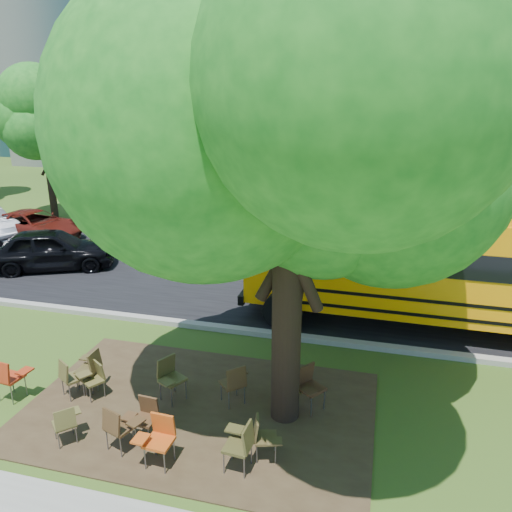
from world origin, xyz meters
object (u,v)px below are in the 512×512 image
(chair_3, at_px, (145,414))
(bg_car_red, at_px, (34,225))
(chair_6, at_px, (241,442))
(black_car, at_px, (51,249))
(main_tree, at_px, (291,135))
(chair_2, at_px, (66,421))
(chair_1, at_px, (71,375))
(chair_11, at_px, (235,380))
(chair_10, at_px, (170,375))
(chair_9, at_px, (94,376))
(chair_7, at_px, (263,435))
(chair_5, at_px, (159,435))
(chair_4, at_px, (119,425))
(chair_8, at_px, (90,365))
(chair_12, at_px, (309,384))
(chair_13, at_px, (287,394))
(chair_0, at_px, (8,375))

(chair_3, relative_size, bg_car_red, 0.19)
(chair_6, bearing_deg, black_car, 53.93)
(main_tree, relative_size, chair_2, 11.49)
(chair_1, relative_size, chair_11, 0.96)
(chair_1, height_order, chair_10, chair_10)
(chair_9, height_order, black_car, black_car)
(chair_7, bearing_deg, chair_6, -56.21)
(chair_2, relative_size, chair_3, 0.94)
(chair_5, height_order, chair_7, chair_5)
(chair_2, relative_size, chair_5, 0.85)
(chair_4, relative_size, chair_10, 0.94)
(chair_8, height_order, chair_10, chair_10)
(chair_6, bearing_deg, main_tree, -10.27)
(chair_5, height_order, chair_11, chair_5)
(chair_6, relative_size, chair_11, 1.02)
(chair_2, xyz_separation_m, chair_10, (1.27, 1.75, 0.11))
(chair_7, height_order, bg_car_red, bg_car_red)
(chair_12, height_order, chair_13, chair_12)
(chair_3, bearing_deg, chair_10, -83.48)
(chair_2, height_order, chair_13, chair_2)
(main_tree, height_order, chair_4, main_tree)
(chair_9, bearing_deg, chair_3, -177.68)
(chair_13, bearing_deg, black_car, 149.33)
(chair_8, bearing_deg, chair_5, -127.07)
(chair_0, xyz_separation_m, chair_9, (1.65, 0.55, -0.10))
(chair_6, xyz_separation_m, chair_12, (0.84, 2.01, 0.01))
(main_tree, height_order, chair_0, main_tree)
(chair_0, height_order, chair_12, chair_0)
(chair_9, bearing_deg, chair_12, -138.43)
(chair_13, bearing_deg, chair_12, 41.22)
(chair_13, relative_size, bg_car_red, 0.17)
(chair_8, xyz_separation_m, chair_12, (4.67, 0.46, 0.02))
(chair_4, bearing_deg, chair_12, 53.18)
(chair_0, height_order, chair_8, chair_0)
(main_tree, distance_m, chair_5, 5.58)
(chair_0, height_order, chair_4, chair_0)
(chair_5, height_order, bg_car_red, bg_car_red)
(chair_10, distance_m, bg_car_red, 14.40)
(black_car, bearing_deg, chair_2, -167.52)
(chair_0, distance_m, chair_7, 5.56)
(chair_6, distance_m, chair_9, 3.83)
(chair_0, xyz_separation_m, chair_7, (5.55, -0.40, -0.08))
(chair_0, xyz_separation_m, chair_13, (5.71, 0.95, -0.11))
(chair_9, height_order, chair_13, chair_9)
(main_tree, bearing_deg, black_car, 147.13)
(chair_4, bearing_deg, chair_11, 68.57)
(main_tree, height_order, chair_6, main_tree)
(chair_11, bearing_deg, chair_4, -174.08)
(chair_4, distance_m, chair_5, 0.82)
(chair_1, xyz_separation_m, chair_8, (0.21, 0.41, 0.03))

